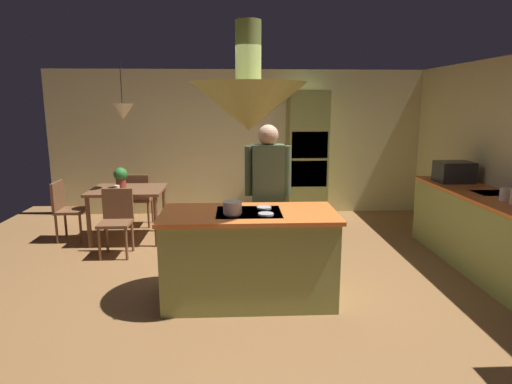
{
  "coord_description": "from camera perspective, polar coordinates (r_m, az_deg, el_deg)",
  "views": [
    {
      "loc": [
        -0.13,
        -4.39,
        1.98
      ],
      "look_at": [
        0.1,
        0.4,
        1.0
      ],
      "focal_mm": 30.59,
      "sensor_mm": 36.0,
      "label": 1
    }
  ],
  "objects": [
    {
      "name": "pendant_light_over_table",
      "position": [
        6.48,
        -17.04,
        10.03
      ],
      "size": [
        0.32,
        0.32,
        0.82
      ],
      "color": "beige"
    },
    {
      "name": "potted_plant_on_table",
      "position": [
        6.67,
        -17.27,
        1.97
      ],
      "size": [
        0.2,
        0.2,
        0.3
      ],
      "color": "#99382D",
      "rests_on": "dining_table"
    },
    {
      "name": "ground",
      "position": [
        4.82,
        -0.99,
        -12.73
      ],
      "size": [
        8.16,
        8.16,
        0.0
      ],
      "primitive_type": "plane",
      "color": "olive"
    },
    {
      "name": "wall_back",
      "position": [
        7.87,
        -1.8,
        6.44
      ],
      "size": [
        6.8,
        0.1,
        2.55
      ],
      "primitive_type": "cube",
      "color": "beige",
      "rests_on": "ground"
    },
    {
      "name": "kitchen_island",
      "position": [
        4.45,
        -0.93,
        -8.34
      ],
      "size": [
        1.75,
        0.85,
        0.94
      ],
      "color": "#8C934C",
      "rests_on": "ground"
    },
    {
      "name": "canister_sugar",
      "position": [
        5.53,
        29.79,
        -0.26
      ],
      "size": [
        0.11,
        0.11,
        0.14
      ],
      "primitive_type": "cylinder",
      "color": "silver",
      "rests_on": "counter_run_right"
    },
    {
      "name": "person_at_island",
      "position": [
        4.99,
        1.57,
        0.33
      ],
      "size": [
        0.53,
        0.23,
        1.75
      ],
      "color": "tan",
      "rests_on": "ground"
    },
    {
      "name": "chair_facing_island",
      "position": [
        6.03,
        -17.77,
        -3.16
      ],
      "size": [
        0.4,
        0.4,
        0.87
      ],
      "color": "brown",
      "rests_on": "ground"
    },
    {
      "name": "cup_on_table",
      "position": [
        6.4,
        -17.7,
        0.44
      ],
      "size": [
        0.07,
        0.07,
        0.09
      ],
      "primitive_type": "cylinder",
      "color": "white",
      "rests_on": "dining_table"
    },
    {
      "name": "dining_table",
      "position": [
        6.61,
        -16.42,
        -0.46
      ],
      "size": [
        1.04,
        0.86,
        0.76
      ],
      "color": "brown",
      "rests_on": "ground"
    },
    {
      "name": "microwave_on_counter",
      "position": [
        6.5,
        24.48,
        2.41
      ],
      "size": [
        0.46,
        0.36,
        0.28
      ],
      "primitive_type": "cube",
      "color": "#232326",
      "rests_on": "counter_run_right"
    },
    {
      "name": "chair_at_corner",
      "position": [
        6.91,
        -23.62,
        -1.74
      ],
      "size": [
        0.4,
        0.4,
        0.87
      ],
      "rotation": [
        0.0,
        0.0,
        1.57
      ],
      "color": "brown",
      "rests_on": "ground"
    },
    {
      "name": "counter_run_right",
      "position": [
        6.0,
        27.16,
        -4.33
      ],
      "size": [
        0.73,
        2.46,
        0.92
      ],
      "color": "#8C934C",
      "rests_on": "ground"
    },
    {
      "name": "cooking_pot_on_cooktop",
      "position": [
        4.17,
        -3.09,
        -2.03
      ],
      "size": [
        0.18,
        0.18,
        0.12
      ],
      "primitive_type": "cylinder",
      "color": "#B2B2B7",
      "rests_on": "kitchen_island"
    },
    {
      "name": "range_hood",
      "position": [
        4.19,
        -0.99,
        11.47
      ],
      "size": [
        1.1,
        1.1,
        1.0
      ],
      "color": "#8C934C"
    },
    {
      "name": "chair_by_back_wall",
      "position": [
        7.27,
        -15.17,
        -0.56
      ],
      "size": [
        0.4,
        0.4,
        0.87
      ],
      "rotation": [
        0.0,
        0.0,
        3.14
      ],
      "color": "brown",
      "rests_on": "ground"
    },
    {
      "name": "oven_tower",
      "position": [
        7.58,
        6.63,
        4.78
      ],
      "size": [
        0.66,
        0.62,
        2.19
      ],
      "color": "#8C934C",
      "rests_on": "ground"
    }
  ]
}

